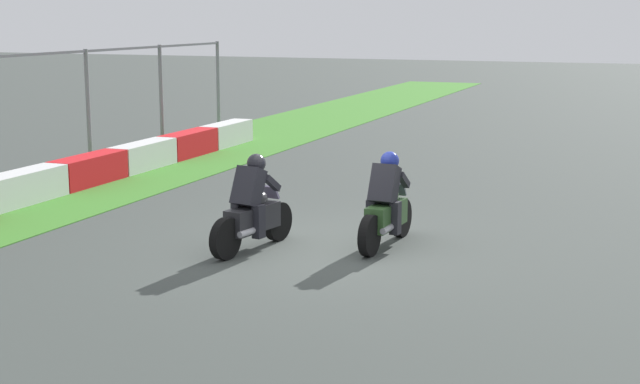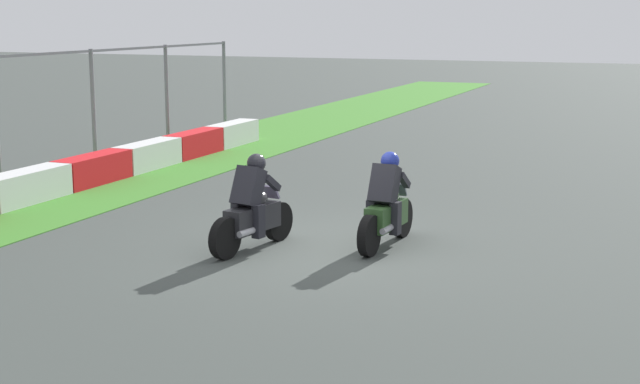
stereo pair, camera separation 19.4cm
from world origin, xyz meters
name	(u,v)px [view 1 (the left image)]	position (x,y,z in m)	size (l,w,h in m)	color
ground_plane	(320,247)	(0.00, 0.00, 0.00)	(120.00, 120.00, 0.00)	#3F4642
rider_lane_a	(386,208)	(0.48, -0.95, 0.62)	(2.04, 0.55, 1.51)	black
rider_lane_b	(252,211)	(-0.50, 0.93, 0.62)	(2.03, 0.62, 1.51)	black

